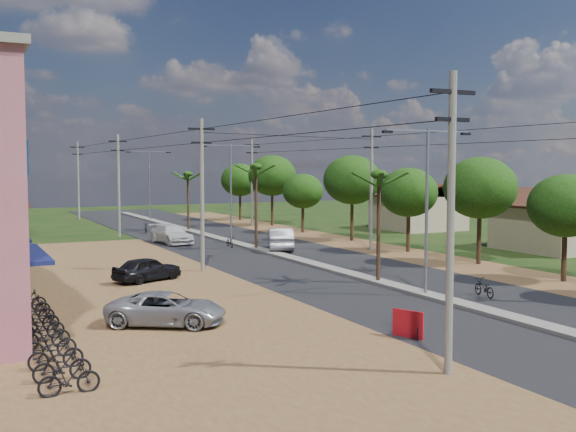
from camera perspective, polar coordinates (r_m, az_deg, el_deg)
name	(u,v)px	position (r m, az deg, el deg)	size (l,w,h in m)	color
ground	(425,297)	(33.11, 11.55, -6.71)	(160.00, 160.00, 0.00)	black
road	(286,258)	(45.68, -0.16, -3.58)	(12.00, 110.00, 0.04)	black
median	(267,252)	(48.35, -1.75, -3.06)	(1.00, 90.00, 0.18)	#605E56
dirt_lot_west	(74,295)	(34.49, -17.69, -6.35)	(18.00, 46.00, 0.04)	brown
dirt_shoulder_east	(390,251)	(50.01, 8.60, -2.95)	(5.00, 90.00, 0.03)	brown
house_east_near	(557,218)	(53.74, 21.84, -0.16)	(7.60, 7.50, 4.60)	tan
house_east_far	(418,205)	(67.62, 10.94, 0.92)	(7.60, 7.50, 4.60)	tan
tree_east_b	(566,206)	(39.02, 22.45, 0.80)	(4.00, 4.00, 5.83)	black
tree_east_c	(480,188)	(44.16, 15.95, 2.30)	(4.60, 4.60, 6.83)	black
tree_east_d	(409,192)	(49.38, 10.18, 1.98)	(4.20, 4.20, 6.13)	black
tree_east_e	(352,180)	(56.07, 5.46, 3.06)	(4.80, 4.80, 7.14)	black
tree_east_f	(303,191)	(62.84, 1.26, 2.11)	(3.80, 3.80, 5.52)	black
tree_east_g	(272,176)	(70.23, -1.35, 3.44)	(5.00, 5.00, 7.38)	black
tree_east_h	(240,180)	(77.44, -4.08, 3.06)	(4.40, 4.40, 6.52)	black
palm_median_near	(379,180)	(35.74, 7.72, 3.08)	(2.00, 2.00, 6.15)	black
palm_median_mid	(256,171)	(49.78, -2.73, 3.85)	(2.00, 2.00, 6.55)	black
palm_median_far	(188,176)	(64.74, -8.48, 3.34)	(2.00, 2.00, 5.85)	black
streetlight_near	(427,197)	(32.54, 11.67, 1.59)	(5.10, 0.18, 8.00)	gray
streetlight_mid	(231,184)	(54.41, -4.86, 2.70)	(5.10, 0.18, 8.00)	gray
streetlight_far	(149,179)	(78.18, -11.67, 3.10)	(5.10, 0.18, 8.00)	gray
utility_pole_w_a	(451,217)	(20.39, 13.61, -0.06)	(1.60, 0.24, 9.00)	#605E56
utility_pole_w_b	(202,191)	(39.79, -7.29, 2.08)	(1.60, 0.24, 9.00)	#605E56
utility_pole_w_c	(119,183)	(60.98, -14.15, 2.73)	(1.60, 0.24, 9.00)	#605E56
utility_pole_w_d	(78,179)	(81.60, -17.34, 3.02)	(1.60, 0.24, 9.00)	#605E56
utility_pole_e_b	(371,186)	(49.90, 7.06, 2.52)	(1.60, 0.24, 9.00)	#605E56
utility_pole_e_c	(252,180)	(69.29, -3.08, 3.02)	(1.60, 0.24, 9.00)	#605E56
car_silver_mid	(280,239)	(49.80, -0.66, -2.00)	(1.74, 4.98, 1.64)	gray
car_white_far	(171,235)	(54.78, -9.85, -1.58)	(2.07, 5.09, 1.48)	beige
car_parked_silver	(167,310)	(26.97, -10.24, -7.81)	(2.13, 4.62, 1.28)	gray
car_parked_dark	(147,270)	(37.24, -11.83, -4.46)	(1.56, 3.88, 1.32)	black
moto_rider_east	(484,289)	(33.51, 16.25, -5.91)	(0.57, 1.63, 0.85)	black
moto_rider_west_a	(230,242)	(51.76, -4.95, -2.24)	(0.53, 1.53, 0.80)	black
moto_rider_west_b	(146,228)	(63.50, -11.94, -1.04)	(0.46, 1.61, 0.97)	black
roadside_sign	(408,324)	(25.07, 10.12, -9.03)	(0.57, 1.18, 1.04)	maroon
parked_scooter_row	(43,331)	(25.33, -20.04, -9.12)	(1.67, 12.18, 1.00)	black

